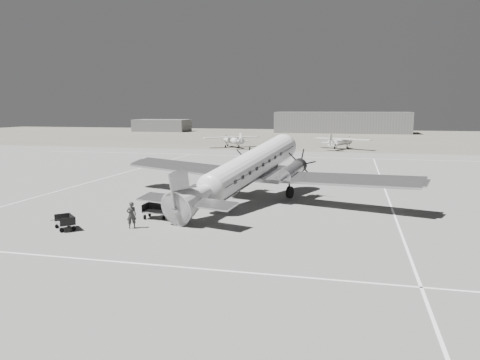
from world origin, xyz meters
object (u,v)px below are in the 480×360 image
at_px(light_plane_right, 341,143).
at_px(passenger, 183,201).
at_px(dc3_airliner, 246,171).
at_px(light_plane_left, 233,141).
at_px(hangar_main, 342,122).
at_px(shed_secondary, 162,125).
at_px(baggage_cart_near, 156,211).
at_px(baggage_cart_far, 65,223).
at_px(ground_crew, 131,215).
at_px(ramp_agent, 174,202).

xyz_separation_m(light_plane_right, passenger, (-10.13, -58.17, -0.44)).
distance_m(dc3_airliner, light_plane_left, 55.53).
bearing_deg(hangar_main, passenger, -94.02).
height_order(shed_secondary, passenger, shed_secondary).
xyz_separation_m(baggage_cart_near, baggage_cart_far, (-4.45, -4.24, -0.07)).
bearing_deg(shed_secondary, light_plane_right, -43.61).
bearing_deg(baggage_cart_near, baggage_cart_far, -136.74).
relative_size(shed_secondary, baggage_cart_far, 11.00).
xyz_separation_m(hangar_main, baggage_cart_far, (-13.88, -128.98, -2.84)).
bearing_deg(dc3_airliner, passenger, -118.18).
distance_m(dc3_airliner, passenger, 5.96).
relative_size(shed_secondary, dc3_airliner, 0.65).
relative_size(hangar_main, light_plane_right, 3.68).
relative_size(shed_secondary, light_plane_right, 1.58).
xyz_separation_m(hangar_main, baggage_cart_near, (-9.44, -124.74, -2.77)).
height_order(light_plane_left, light_plane_right, light_plane_left).
height_order(shed_secondary, ground_crew, shed_secondary).
bearing_deg(baggage_cart_far, ramp_agent, 93.57).
distance_m(shed_secondary, light_plane_left, 71.82).
height_order(baggage_cart_far, ground_crew, ground_crew).
bearing_deg(ground_crew, baggage_cart_far, -15.62).
height_order(baggage_cart_near, ground_crew, ground_crew).
bearing_deg(light_plane_right, baggage_cart_far, -79.01).
xyz_separation_m(baggage_cart_near, ramp_agent, (0.58, 1.92, 0.31)).
distance_m(dc3_airliner, baggage_cart_near, 8.73).
xyz_separation_m(dc3_airliner, light_plane_right, (6.14, 54.16, -1.44)).
xyz_separation_m(dc3_airliner, passenger, (-3.99, -4.01, -1.87)).
height_order(dc3_airliner, baggage_cart_near, dc3_airliner).
bearing_deg(baggage_cart_near, passenger, 72.88).
xyz_separation_m(hangar_main, ramp_agent, (-8.86, -122.82, -2.46)).
height_order(light_plane_left, baggage_cart_far, light_plane_left).
height_order(ground_crew, ramp_agent, ground_crew).
height_order(hangar_main, light_plane_right, hangar_main).
xyz_separation_m(light_plane_left, baggage_cart_far, (5.71, -64.61, -0.75)).
bearing_deg(baggage_cart_near, hangar_main, 85.27).
bearing_deg(passenger, baggage_cart_far, 147.46).
distance_m(shed_secondary, light_plane_right, 85.03).
distance_m(hangar_main, ramp_agent, 123.16).
bearing_deg(dc3_airliner, light_plane_right, 100.25).
bearing_deg(ground_crew, ramp_agent, -137.07).
distance_m(light_plane_right, baggage_cart_near, 62.08).
relative_size(baggage_cart_near, ground_crew, 1.07).
distance_m(baggage_cart_near, passenger, 3.06).
relative_size(hangar_main, baggage_cart_near, 22.47).
distance_m(light_plane_left, ramp_agent, 59.43).
distance_m(dc3_airliner, ramp_agent, 6.83).
height_order(hangar_main, light_plane_left, hangar_main).
relative_size(dc3_airliner, ramp_agent, 16.47).
height_order(baggage_cart_far, passenger, passenger).
distance_m(hangar_main, passenger, 122.14).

